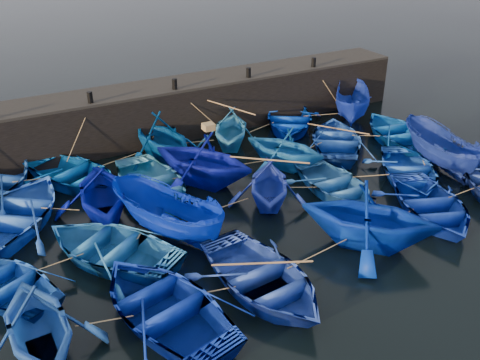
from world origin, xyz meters
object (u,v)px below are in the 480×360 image
boat_8 (152,184)px  boat_13 (6,283)px  wooden_crate (208,127)px  boat_20 (36,324)px

boat_8 → boat_13: (-5.95, -3.64, -0.11)m
boat_13 → wooden_crate: wooden_crate is taller
boat_20 → boat_8: bearing=48.5°
boat_8 → boat_20: (-5.49, -6.63, 0.49)m
boat_20 → wooden_crate: bearing=37.4°
boat_8 → wooden_crate: bearing=-1.4°
boat_8 → wooden_crate: 3.22m
boat_8 → boat_20: size_ratio=1.32×
boat_8 → wooden_crate: (2.53, -0.07, 1.98)m
boat_8 → boat_13: bearing=-148.4°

